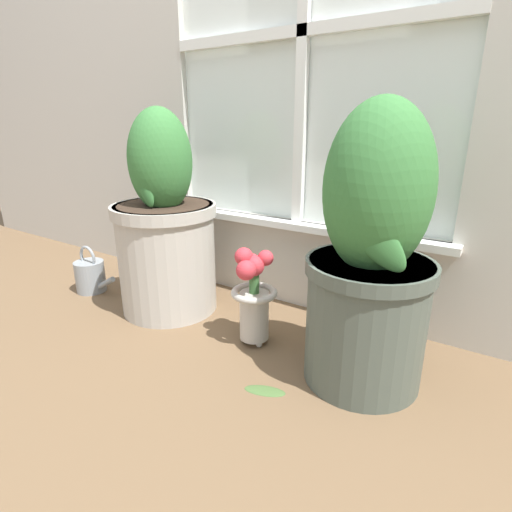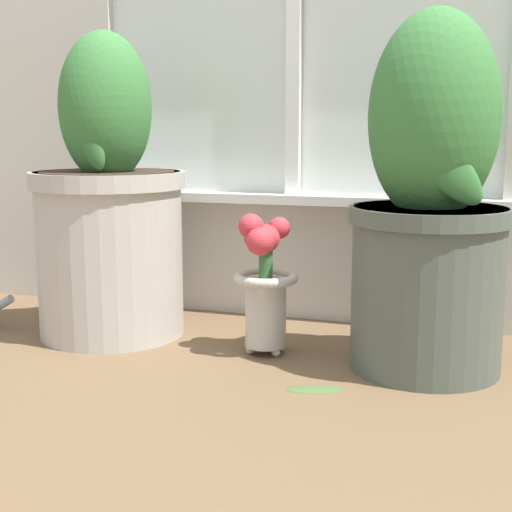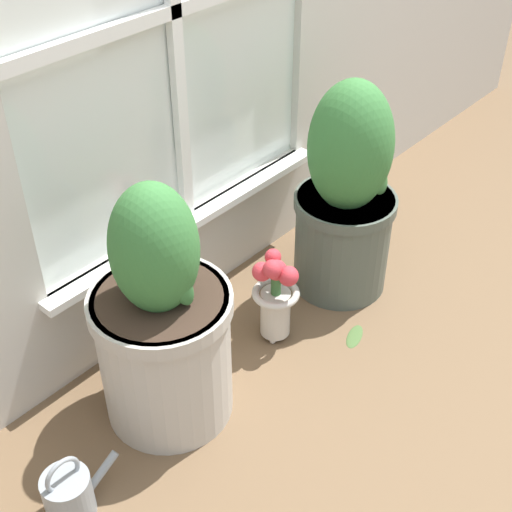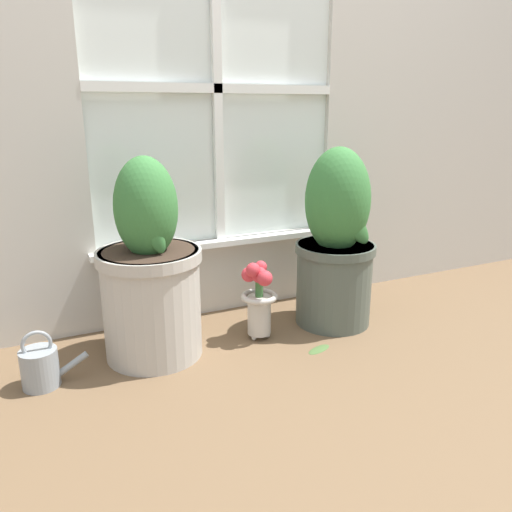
# 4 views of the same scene
# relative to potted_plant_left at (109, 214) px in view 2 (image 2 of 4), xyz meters

# --- Properties ---
(ground_plane) EXTENTS (10.00, 10.00, 0.00)m
(ground_plane) POSITION_rel_potted_plant_left_xyz_m (0.37, -0.33, -0.30)
(ground_plane) COLOR brown
(potted_plant_left) EXTENTS (0.37, 0.37, 0.72)m
(potted_plant_left) POSITION_rel_potted_plant_left_xyz_m (0.00, 0.00, 0.00)
(potted_plant_left) COLOR #B7B2A8
(potted_plant_left) RESTS_ON ground_plane
(potted_plant_right) EXTENTS (0.33, 0.33, 0.73)m
(potted_plant_right) POSITION_rel_potted_plant_left_xyz_m (0.75, -0.03, 0.04)
(potted_plant_right) COLOR #4C564C
(potted_plant_right) RESTS_ON ground_plane
(flower_vase) EXTENTS (0.14, 0.15, 0.31)m
(flower_vase) POSITION_rel_potted_plant_left_xyz_m (0.40, -0.04, -0.13)
(flower_vase) COLOR #BCB7AD
(flower_vase) RESTS_ON ground_plane
(fallen_leaf) EXTENTS (0.12, 0.08, 0.01)m
(fallen_leaf) POSITION_rel_potted_plant_left_xyz_m (0.56, -0.23, -0.29)
(fallen_leaf) COLOR #476633
(fallen_leaf) RESTS_ON ground_plane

